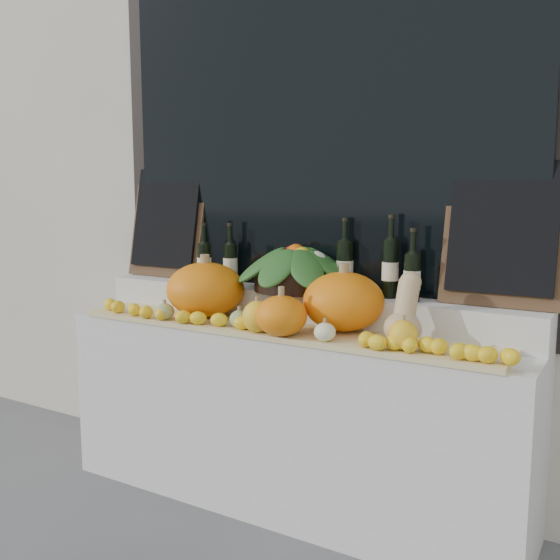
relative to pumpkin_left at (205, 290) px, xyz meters
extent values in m
cube|color=beige|center=(0.43, 0.80, 1.21)|extent=(7.00, 0.90, 4.50)
cube|color=black|center=(0.43, 0.35, 0.86)|extent=(2.40, 0.04, 2.10)
cube|color=black|center=(0.43, 0.32, 0.86)|extent=(2.20, 0.02, 2.00)
cube|color=silver|center=(0.43, 0.08, -0.60)|extent=(2.30, 0.55, 0.88)
cube|color=silver|center=(0.43, 0.23, -0.08)|extent=(2.30, 0.25, 0.16)
cube|color=tan|center=(0.43, -0.05, -0.15)|extent=(2.10, 0.32, 0.02)
ellipsoid|color=orange|center=(0.00, 0.00, 0.00)|extent=(0.48, 0.48, 0.27)
ellipsoid|color=orange|center=(0.73, 0.06, 0.00)|extent=(0.42, 0.42, 0.27)
ellipsoid|color=orange|center=(0.54, -0.17, -0.05)|extent=(0.26, 0.26, 0.18)
ellipsoid|color=tan|center=(1.04, -0.05, -0.07)|extent=(0.15, 0.15, 0.13)
cylinder|color=tan|center=(1.04, 0.00, 0.04)|extent=(0.09, 0.14, 0.18)
sphere|color=tan|center=(1.04, 0.04, 0.11)|extent=(0.09, 0.09, 0.09)
ellipsoid|color=#3E6E21|center=(0.56, -0.14, -0.09)|extent=(0.10, 0.10, 0.08)
cylinder|color=#967E52|center=(0.56, -0.14, -0.04)|extent=(0.02, 0.02, 0.02)
ellipsoid|color=#3E6E21|center=(0.29, -0.13, -0.10)|extent=(0.09, 0.09, 0.08)
cylinder|color=#967E52|center=(0.29, -0.13, -0.04)|extent=(0.02, 0.02, 0.02)
ellipsoid|color=#FBFBC9|center=(0.49, -0.16, -0.10)|extent=(0.09, 0.09, 0.08)
cylinder|color=#967E52|center=(0.49, -0.16, -0.05)|extent=(0.02, 0.02, 0.02)
ellipsoid|color=yellow|center=(0.41, -0.17, -0.06)|extent=(0.13, 0.13, 0.14)
cylinder|color=#967E52|center=(0.41, -0.17, 0.02)|extent=(0.02, 0.02, 0.02)
ellipsoid|color=#FBFBC9|center=(0.75, -0.16, -0.10)|extent=(0.09, 0.09, 0.08)
cylinder|color=#967E52|center=(0.75, -0.16, -0.05)|extent=(0.02, 0.02, 0.02)
ellipsoid|color=yellow|center=(1.08, -0.13, -0.08)|extent=(0.11, 0.11, 0.12)
cylinder|color=#967E52|center=(1.08, -0.13, 0.00)|extent=(0.02, 0.02, 0.02)
ellipsoid|color=#3E6E21|center=(-0.12, -0.17, -0.10)|extent=(0.09, 0.09, 0.08)
cylinder|color=#967E52|center=(-0.12, -0.17, -0.04)|extent=(0.02, 0.02, 0.02)
cylinder|color=black|center=(0.40, 0.21, 0.05)|extent=(0.41, 0.41, 0.11)
cylinder|color=black|center=(-0.15, 0.19, 0.10)|extent=(0.07, 0.07, 0.21)
cylinder|color=black|center=(-0.15, 0.19, 0.26)|extent=(0.03, 0.03, 0.10)
cylinder|color=#EDE2C6|center=(-0.15, 0.19, 0.09)|extent=(0.08, 0.08, 0.08)
cylinder|color=black|center=(-0.15, 0.19, 0.31)|extent=(0.03, 0.03, 0.02)
cylinder|color=black|center=(-0.02, 0.24, 0.10)|extent=(0.07, 0.07, 0.21)
cylinder|color=black|center=(-0.02, 0.24, 0.26)|extent=(0.03, 0.03, 0.10)
cylinder|color=#EDE2C6|center=(-0.02, 0.24, 0.09)|extent=(0.08, 0.08, 0.08)
cylinder|color=black|center=(-0.02, 0.24, 0.31)|extent=(0.03, 0.03, 0.02)
cylinder|color=black|center=(0.63, 0.28, 0.12)|extent=(0.08, 0.08, 0.25)
cylinder|color=black|center=(0.63, 0.28, 0.30)|extent=(0.03, 0.03, 0.10)
cylinder|color=#EDE2C6|center=(0.63, 0.28, 0.11)|extent=(0.08, 0.08, 0.08)
cylinder|color=black|center=(0.63, 0.28, 0.35)|extent=(0.03, 0.03, 0.02)
cylinder|color=black|center=(0.87, 0.24, 0.13)|extent=(0.07, 0.07, 0.27)
cylinder|color=black|center=(0.87, 0.24, 0.32)|extent=(0.03, 0.03, 0.10)
cylinder|color=#EDE2C6|center=(0.87, 0.24, 0.12)|extent=(0.08, 0.08, 0.08)
cylinder|color=black|center=(0.87, 0.24, 0.37)|extent=(0.03, 0.03, 0.02)
cylinder|color=black|center=(0.99, 0.20, 0.11)|extent=(0.07, 0.07, 0.21)
cylinder|color=black|center=(0.99, 0.20, 0.26)|extent=(0.03, 0.03, 0.10)
cylinder|color=#EDE2C6|center=(0.99, 0.20, 0.10)|extent=(0.08, 0.08, 0.08)
cylinder|color=black|center=(0.99, 0.20, 0.32)|extent=(0.03, 0.03, 0.02)
cube|color=#4C331E|center=(-0.49, 0.30, 0.31)|extent=(0.50, 0.14, 0.61)
cube|color=black|center=(-0.49, 0.28, 0.34)|extent=(0.44, 0.13, 0.55)
cube|color=#4C331E|center=(1.35, 0.30, 0.31)|extent=(0.50, 0.14, 0.61)
cube|color=black|center=(1.35, 0.28, 0.34)|extent=(0.44, 0.13, 0.55)
camera|label=1|loc=(1.88, -2.45, 0.49)|focal=40.00mm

